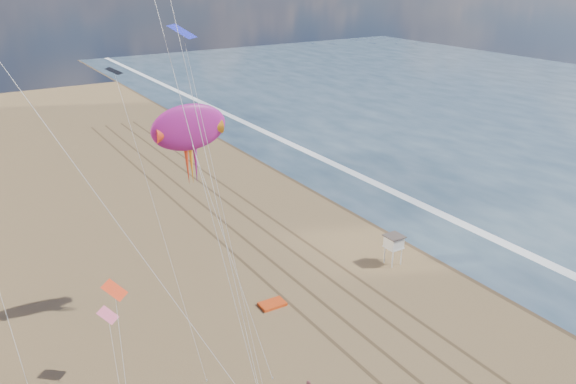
% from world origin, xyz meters
% --- Properties ---
extents(wet_sand, '(260.00, 260.00, 0.00)m').
position_xyz_m(wet_sand, '(19.00, 40.00, 0.00)').
color(wet_sand, '#42301E').
rests_on(wet_sand, ground).
extents(foam, '(260.00, 260.00, 0.00)m').
position_xyz_m(foam, '(23.20, 40.00, 0.00)').
color(foam, white).
rests_on(foam, ground).
extents(tracks, '(7.68, 120.00, 0.01)m').
position_xyz_m(tracks, '(2.55, 30.00, 0.01)').
color(tracks, brown).
rests_on(tracks, ground).
extents(lifeguard_stand, '(1.64, 1.64, 2.97)m').
position_xyz_m(lifeguard_stand, '(10.66, 25.27, 2.29)').
color(lifeguard_stand, silver).
rests_on(lifeguard_stand, ground).
extents(grounded_kite, '(2.18, 1.42, 0.24)m').
position_xyz_m(grounded_kite, '(-2.58, 25.24, 0.12)').
color(grounded_kite, '#E54313').
rests_on(grounded_kite, ground).
extents(show_kite, '(5.06, 5.56, 18.63)m').
position_xyz_m(show_kite, '(-7.99, 27.44, 15.52)').
color(show_kite, '#9F1879').
rests_on(show_kite, ground).
extents(small_kites, '(13.68, 18.40, 18.59)m').
position_xyz_m(small_kites, '(-16.17, 22.82, 15.16)').
color(small_kites, '#D95473').
rests_on(small_kites, ground).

